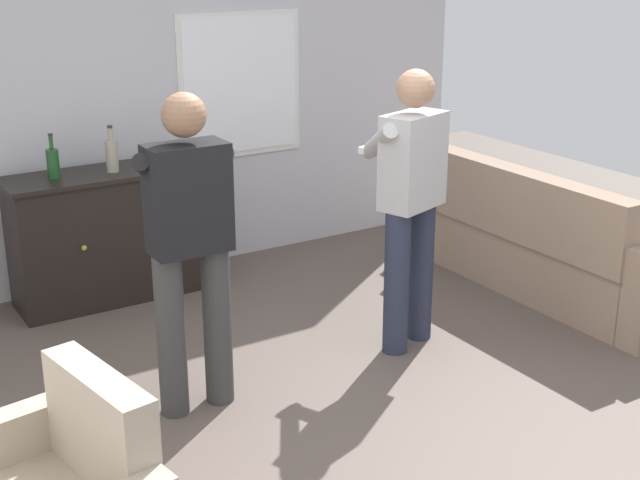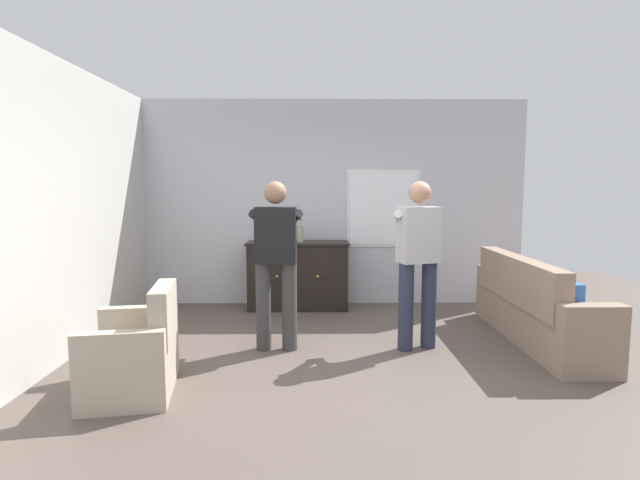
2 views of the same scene
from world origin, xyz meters
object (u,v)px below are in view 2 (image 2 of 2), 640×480
at_px(sideboard_cabinet, 298,275).
at_px(bottle_wine_green, 300,234).
at_px(bottle_liquor_amber, 272,234).
at_px(armchair, 136,356).
at_px(couch, 533,309).
at_px(person_standing_left, 276,257).
at_px(person_standing_right, 418,256).

relative_size(sideboard_cabinet, bottle_wine_green, 4.36).
bearing_deg(bottle_liquor_amber, armchair, -107.58).
height_order(couch, sideboard_cabinet, sideboard_cabinet).
relative_size(armchair, sideboard_cabinet, 0.72).
height_order(sideboard_cabinet, person_standing_left, person_standing_left).
height_order(armchair, bottle_liquor_amber, bottle_liquor_amber).
xyz_separation_m(bottle_wine_green, person_standing_left, (-0.19, -1.65, -0.07)).
xyz_separation_m(couch, bottle_liquor_amber, (-2.86, 1.45, 0.66)).
relative_size(sideboard_cabinet, bottle_liquor_amber, 4.66).
relative_size(couch, person_standing_right, 1.34).
distance_m(bottle_wine_green, person_standing_left, 1.66).
bearing_deg(bottle_liquor_amber, person_standing_right, -46.69).
xyz_separation_m(sideboard_cabinet, bottle_wine_green, (0.04, -0.04, 0.56)).
bearing_deg(armchair, sideboard_cabinet, 66.06).
distance_m(couch, armchair, 3.94).
bearing_deg(couch, bottle_liquor_amber, 153.10).
bearing_deg(person_standing_left, bottle_liquor_amber, 96.10).
distance_m(sideboard_cabinet, bottle_wine_green, 0.56).
relative_size(bottle_wine_green, person_standing_right, 0.18).
bearing_deg(bottle_wine_green, bottle_liquor_amber, 172.23).
height_order(armchair, person_standing_right, person_standing_right).
bearing_deg(bottle_wine_green, person_standing_right, -53.40).
bearing_deg(person_standing_right, bottle_liquor_amber, 133.31).
xyz_separation_m(bottle_wine_green, person_standing_right, (1.21, -1.63, -0.07)).
relative_size(couch, person_standing_left, 1.34).
bearing_deg(sideboard_cabinet, couch, -29.64).
height_order(couch, armchair, couch).
relative_size(armchair, bottle_liquor_amber, 3.34).
bearing_deg(armchair, bottle_wine_green, 65.14).
bearing_deg(sideboard_cabinet, armchair, -113.94).
bearing_deg(couch, armchair, -161.16).
xyz_separation_m(person_standing_left, person_standing_right, (1.41, 0.01, 0.00)).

